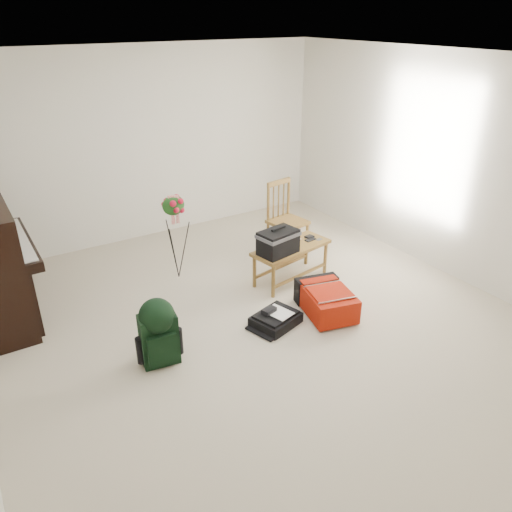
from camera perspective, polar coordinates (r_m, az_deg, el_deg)
floor at (r=5.07m, az=0.58°, el=-7.88°), size 5.00×5.50×0.01m
ceiling at (r=4.21m, az=0.74°, el=21.53°), size 5.00×5.50×0.01m
wall_back at (r=6.86m, az=-12.14°, el=12.26°), size 5.00×0.04×2.50m
wall_right at (r=6.15m, az=20.96°, el=9.49°), size 0.04×5.50×2.50m
bench at (r=5.56m, az=2.82°, el=1.51°), size 1.01×0.54×0.74m
dining_chair at (r=6.35m, az=3.48°, el=4.17°), size 0.47×0.47×0.95m
red_suitcase at (r=5.27m, az=7.71°, el=-4.80°), size 0.59×0.76×0.28m
black_duffel at (r=5.05m, az=2.26°, el=-7.17°), size 0.53×0.47×0.19m
green_backpack at (r=4.47m, az=-11.11°, el=-8.18°), size 0.35×0.32×0.64m
flower_stand at (r=5.79m, az=-9.14°, el=2.11°), size 0.41×0.41×1.05m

